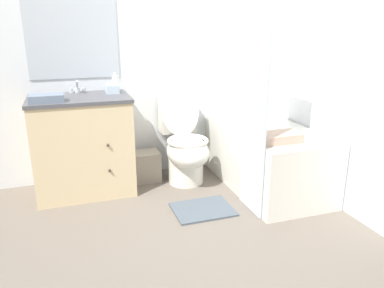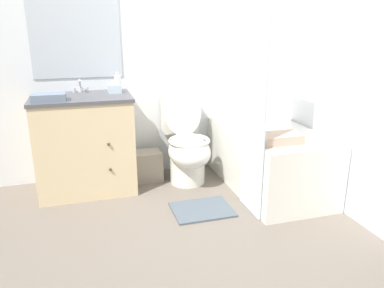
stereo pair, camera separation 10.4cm
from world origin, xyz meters
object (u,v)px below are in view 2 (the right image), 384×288
Objects in this scene: bathtub at (267,157)px; soap_dispenser at (118,84)px; toilet at (187,146)px; hand_towel_folded at (49,97)px; bath_mat at (202,209)px; tissue_box at (114,88)px; vanity_cabinet at (85,143)px; wastebasket at (148,166)px; sink_faucet at (80,88)px; bath_towel_folded at (279,138)px.

bathtub is 1.51m from soap_dispenser.
toilet is at bearing -13.67° from soap_dispenser.
bath_mat is at bearing -26.11° from hand_towel_folded.
tissue_box is 1.33m from bath_mat.
hand_towel_folded is at bearing -147.33° from vanity_cabinet.
wastebasket is (0.57, 0.06, -0.30)m from vanity_cabinet.
hand_towel_folded is at bearing -158.97° from soap_dispenser.
tissue_box is (0.29, -0.11, 0.01)m from sink_faucet.
tissue_box is (0.29, 0.09, 0.46)m from vanity_cabinet.
bath_towel_folded is at bearing -108.37° from bathtub.
vanity_cabinet is 1.68m from bath_towel_folded.
bath_mat is (-0.73, -0.31, -0.28)m from bathtub.
bath_towel_folded is (1.45, -1.02, -0.30)m from sink_faucet.
bath_mat is (0.87, -0.90, -0.89)m from sink_faucet.
wastebasket is at bearing -5.27° from tissue_box.
hand_towel_folded reaches higher than bath_mat.
wastebasket reaches higher than bath_mat.
toilet is at bearing -22.50° from wastebasket.
bath_towel_folded is (0.54, -0.74, 0.25)m from toilet.
vanity_cabinet is 1.20m from bath_mat.
hand_towel_folded reaches higher than toilet.
bath_towel_folded is at bearing -53.76° from toilet.
toilet is 0.85m from soap_dispenser.
tissue_box is at bearing 159.59° from bathtub.
bath_towel_folded is at bearing -21.23° from hand_towel_folded.
wastebasket is at bearing 155.95° from bathtub.
soap_dispenser is (-0.24, -0.00, 0.80)m from wastebasket.
bathtub is (0.68, -0.32, -0.07)m from toilet.
toilet is 0.66× the size of bathtub.
sink_faucet is 1.10m from toilet.
bath_mat is at bearing -46.19° from sink_faucet.
hand_towel_folded is at bearing -124.75° from sink_faucet.
toilet reaches higher than vanity_cabinet.
soap_dispenser is at bearing 10.65° from vanity_cabinet.
soap_dispenser reaches higher than vanity_cabinet.
hand_towel_folded reaches higher than bathtub.
toilet reaches higher than bathtub.
tissue_box reaches higher than bathtub.
toilet is at bearing -5.17° from vanity_cabinet.
wastebasket is 0.83m from bath_mat.
soap_dispenser is at bearing 125.32° from bath_mat.
hand_towel_folded is at bearing -155.53° from tissue_box.
bath_mat is (0.57, -0.79, -0.90)m from tissue_box.
tissue_box is 1.51m from bath_towel_folded.
hand_towel_folded is (-1.84, 0.24, 0.61)m from bathtub.
soap_dispenser is (0.32, -0.14, 0.05)m from sink_faucet.
toilet is at bearing -15.26° from tissue_box.
tissue_box is at bearing 125.94° from bath_mat.
bath_mat is (-0.59, 0.12, -0.59)m from bath_towel_folded.
wastebasket is 0.81m from tissue_box.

